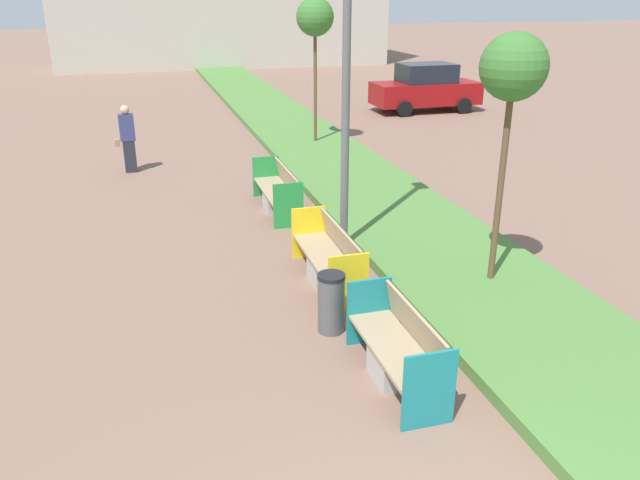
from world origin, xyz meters
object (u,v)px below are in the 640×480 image
bench_yellow_frame (329,261)px  sapling_tree_near (513,71)px  pedestrian_walking (128,138)px  parked_car_distant (426,88)px  litter_bin (331,303)px  bench_green_frame (278,194)px  sapling_tree_far (315,19)px  street_lamp_post (347,23)px  bench_teal_frame (398,354)px

bench_yellow_frame → sapling_tree_near: 4.01m
pedestrian_walking → parked_car_distant: bearing=28.4°
litter_bin → bench_yellow_frame: bearing=74.2°
bench_green_frame → sapling_tree_far: bearing=66.7°
sapling_tree_near → pedestrian_walking: size_ratio=2.25×
bench_yellow_frame → sapling_tree_far: size_ratio=0.52×
bench_yellow_frame → litter_bin: (-0.44, -1.54, 0.07)m
street_lamp_post → parked_car_distant: size_ratio=1.72×
bench_green_frame → street_lamp_post: 4.57m
parked_car_distant → bench_teal_frame: bearing=-115.8°
bench_teal_frame → sapling_tree_far: sapling_tree_far is taller
litter_bin → pedestrian_walking: bearing=105.6°
bench_yellow_frame → bench_green_frame: size_ratio=0.99×
sapling_tree_near → parked_car_distant: 16.36m
street_lamp_post → litter_bin: bearing=-111.8°
sapling_tree_near → sapling_tree_far: (0.00, 10.39, 0.33)m
bench_green_frame → street_lamp_post: (0.61, -2.71, 3.63)m
pedestrian_walking → sapling_tree_near: bearing=-58.2°
bench_green_frame → street_lamp_post: size_ratio=0.32×
bench_teal_frame → litter_bin: (-0.43, 1.37, 0.08)m
street_lamp_post → sapling_tree_near: (1.83, -2.01, -0.59)m
bench_yellow_frame → sapling_tree_near: size_ratio=0.57×
bench_yellow_frame → bench_green_frame: (0.00, 3.79, 0.00)m
bench_green_frame → litter_bin: size_ratio=2.62×
pedestrian_walking → litter_bin: bearing=-74.4°
sapling_tree_far → bench_green_frame: bearing=-113.3°
pedestrian_walking → bench_green_frame: bearing=-53.6°
sapling_tree_far → street_lamp_post: bearing=-102.3°
sapling_tree_far → parked_car_distant: (5.88, 4.68, -2.83)m
litter_bin → street_lamp_post: size_ratio=0.12×
bench_teal_frame → pedestrian_walking: 11.31m
bench_yellow_frame → sapling_tree_near: (2.44, -0.94, 3.04)m
street_lamp_post → sapling_tree_near: 2.78m
bench_teal_frame → parked_car_distant: (8.32, 17.03, 0.55)m
bench_teal_frame → parked_car_distant: 18.97m
pedestrian_walking → parked_car_distant: 12.96m
bench_green_frame → sapling_tree_near: size_ratio=0.58×
bench_green_frame → parked_car_distant: size_ratio=0.54×
bench_teal_frame → litter_bin: size_ratio=2.19×
street_lamp_post → sapling_tree_near: size_ratio=1.83×
bench_yellow_frame → pedestrian_walking: size_ratio=1.28×
street_lamp_post → sapling_tree_far: bearing=77.7°
litter_bin → street_lamp_post: bearing=68.2°
pedestrian_walking → parked_car_distant: size_ratio=0.42×
bench_green_frame → litter_bin: 5.34m
bench_teal_frame → litter_bin: 1.43m
bench_teal_frame → bench_green_frame: 6.69m
bench_yellow_frame → street_lamp_post: bearing=60.4°
bench_teal_frame → sapling_tree_near: sapling_tree_near is taller
bench_teal_frame → sapling_tree_far: 13.04m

